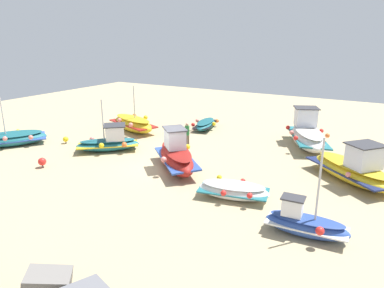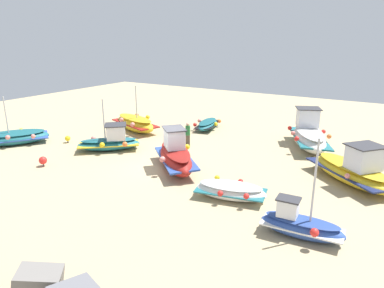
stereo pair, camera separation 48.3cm
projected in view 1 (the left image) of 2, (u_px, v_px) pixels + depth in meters
The scene contains 13 objects.
ground_plane at pixel (166, 167), 20.44m from camera, with size 57.47×57.47×0.00m, color tan.
fishing_boat_0 at pixel (12, 139), 24.44m from camera, with size 3.97×4.65×3.44m.
fishing_boat_1 at pixel (133, 124), 28.00m from camera, with size 5.06×3.10×3.64m.
fishing_boat_2 at pixel (305, 223), 13.39m from camera, with size 3.19×1.53×3.93m.
fishing_boat_3 at pixel (353, 169), 18.31m from camera, with size 5.23×4.87×2.26m.
fishing_boat_4 at pixel (233, 190), 16.51m from camera, with size 3.56×2.06×0.74m.
fishing_boat_5 at pixel (307, 134), 24.20m from camera, with size 4.10×5.80×2.58m.
fishing_boat_6 at pixel (176, 156), 19.98m from camera, with size 4.55×4.41×2.39m.
fishing_boat_7 at pixel (205, 124), 28.85m from camera, with size 2.14×3.69×0.75m.
fishing_boat_8 at pixel (109, 142), 23.31m from camera, with size 4.14×3.93×3.46m.
person_walking at pixel (187, 133), 23.85m from camera, with size 0.32×0.32×1.72m.
mooring_buoy_0 at pixel (42, 162), 20.34m from camera, with size 0.46×0.46×0.59m.
mooring_buoy_1 at pixel (66, 139), 24.89m from camera, with size 0.38×0.38×0.50m.
Camera 1 is at (-10.89, 15.81, 7.31)m, focal length 33.11 mm.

